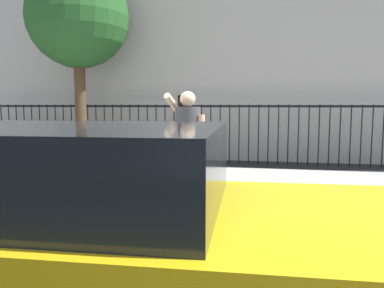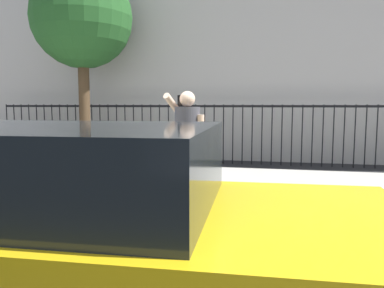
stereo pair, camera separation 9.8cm
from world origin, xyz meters
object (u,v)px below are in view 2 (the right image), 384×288
object	(u,v)px
taxi_yellow	(88,235)
pedestrian_on_phone	(189,142)
street_tree_near	(82,19)
street_bench	(10,144)

from	to	relation	value
taxi_yellow	pedestrian_on_phone	xyz separation A→B (m)	(0.15, 2.58, 0.39)
pedestrian_on_phone	street_tree_near	xyz separation A→B (m)	(-3.87, 4.45, 2.76)
taxi_yellow	street_bench	bearing A→B (deg)	131.66
taxi_yellow	pedestrian_on_phone	world-z (taller)	pedestrian_on_phone
taxi_yellow	street_bench	distance (m)	7.32
taxi_yellow	street_tree_near	size ratio (longest dim) A/B	0.82
taxi_yellow	pedestrian_on_phone	distance (m)	2.61
taxi_yellow	street_bench	world-z (taller)	taxi_yellow
street_bench	street_tree_near	bearing A→B (deg)	53.79
pedestrian_on_phone	street_tree_near	size ratio (longest dim) A/B	0.31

